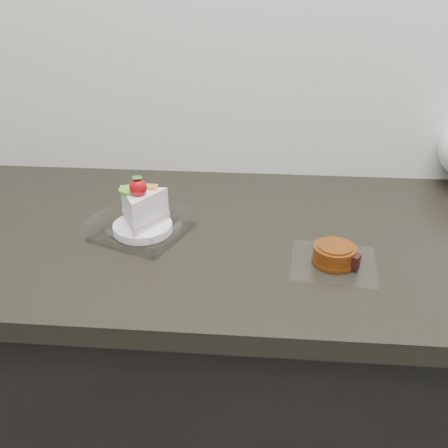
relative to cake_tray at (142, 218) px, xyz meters
The scene contains 3 objects.
counter 0.59m from the cake_tray, ahead, with size 2.04×0.64×0.90m.
cake_tray is the anchor object (origin of this frame).
mooncake_wrap 0.38m from the cake_tray, 12.30° to the right, with size 0.17×0.16×0.04m.
Camera 1 is at (-0.10, 0.80, 1.40)m, focal length 40.00 mm.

